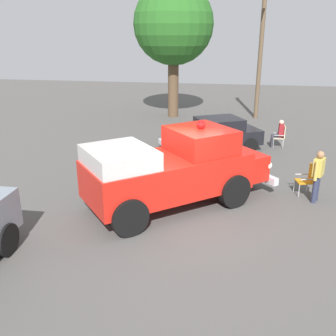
# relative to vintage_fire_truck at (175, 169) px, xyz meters

# --- Properties ---
(ground_plane) EXTENTS (60.00, 60.00, 0.00)m
(ground_plane) POSITION_rel_vintage_fire_truck_xyz_m (0.16, -0.59, -1.20)
(ground_plane) COLOR #514F4C
(vintage_fire_truck) EXTENTS (5.97, 5.47, 2.59)m
(vintage_fire_truck) POSITION_rel_vintage_fire_truck_xyz_m (0.00, 0.00, 0.00)
(vintage_fire_truck) COLOR black
(vintage_fire_truck) RESTS_ON ground
(classic_hot_rod) EXTENTS (4.72, 3.68, 1.46)m
(classic_hot_rod) POSITION_rel_vintage_fire_truck_xyz_m (0.76, 5.99, -0.45)
(classic_hot_rod) COLOR black
(classic_hot_rod) RESTS_ON ground
(lawn_chair_near_truck) EXTENTS (0.51, 0.53, 1.02)m
(lawn_chair_near_truck) POSITION_rel_vintage_fire_truck_xyz_m (3.91, 7.04, -0.61)
(lawn_chair_near_truck) COLOR #B7BABF
(lawn_chair_near_truck) RESTS_ON ground
(lawn_chair_by_car) EXTENTS (0.59, 0.60, 1.02)m
(lawn_chair_by_car) POSITION_rel_vintage_fire_truck_xyz_m (4.18, 1.55, -0.61)
(lawn_chair_by_car) COLOR #B7BABF
(lawn_chair_by_car) RESTS_ON ground
(spectator_seated) EXTENTS (0.54, 0.41, 1.29)m
(spectator_seated) POSITION_rel_vintage_fire_truck_xyz_m (3.78, 7.04, -0.50)
(spectator_seated) COLOR #383842
(spectator_seated) RESTS_ON ground
(spectator_standing) EXTENTS (0.42, 0.62, 1.68)m
(spectator_standing) POSITION_rel_vintage_fire_truck_xyz_m (4.34, 0.99, -0.23)
(spectator_standing) COLOR #2D334C
(spectator_standing) RESTS_ON ground
(oak_tree_left) EXTENTS (4.74, 4.74, 7.88)m
(oak_tree_left) POSITION_rel_vintage_fire_truck_xyz_m (-2.09, 12.99, 4.26)
(oak_tree_left) COLOR brown
(oak_tree_left) RESTS_ON ground
(utility_pole) EXTENTS (0.26, 1.70, 6.95)m
(utility_pole) POSITION_rel_vintage_fire_truck_xyz_m (3.05, 13.37, 2.42)
(utility_pole) COLOR brown
(utility_pole) RESTS_ON ground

